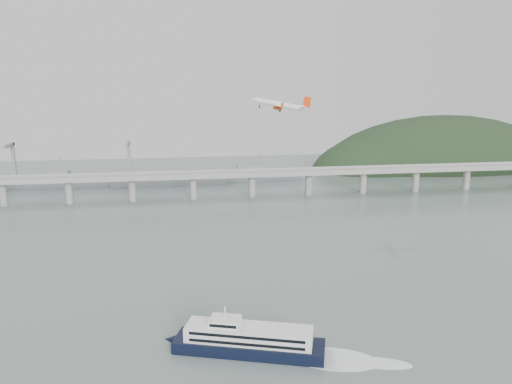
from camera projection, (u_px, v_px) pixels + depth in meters
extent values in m
plane|color=slate|center=(275.00, 292.00, 233.02)|extent=(900.00, 900.00, 0.00)
cube|color=gray|center=(229.00, 175.00, 421.72)|extent=(800.00, 22.00, 2.20)
cube|color=gray|center=(230.00, 175.00, 411.17)|extent=(800.00, 0.60, 1.80)
cube|color=gray|center=(227.00, 170.00, 431.43)|extent=(800.00, 0.60, 1.80)
cylinder|color=gray|center=(3.00, 194.00, 395.68)|extent=(6.00, 6.00, 21.00)
cylinder|color=gray|center=(69.00, 192.00, 403.53)|extent=(6.00, 6.00, 21.00)
cylinder|color=gray|center=(132.00, 190.00, 411.38)|extent=(6.00, 6.00, 21.00)
cylinder|color=gray|center=(193.00, 188.00, 419.23)|extent=(6.00, 6.00, 21.00)
cylinder|color=gray|center=(252.00, 186.00, 427.08)|extent=(6.00, 6.00, 21.00)
cylinder|color=gray|center=(308.00, 184.00, 434.93)|extent=(6.00, 6.00, 21.00)
cylinder|color=gray|center=(363.00, 182.00, 442.79)|extent=(6.00, 6.00, 21.00)
cylinder|color=gray|center=(416.00, 181.00, 450.64)|extent=(6.00, 6.00, 21.00)
cylinder|color=gray|center=(466.00, 179.00, 458.49)|extent=(6.00, 6.00, 21.00)
ellipsoid|color=black|center=(441.00, 180.00, 597.56)|extent=(320.00, 150.00, 156.00)
ellipsoid|color=black|center=(369.00, 179.00, 571.73)|extent=(140.00, 110.00, 96.00)
ellipsoid|color=black|center=(503.00, 182.00, 622.82)|extent=(220.00, 140.00, 120.00)
cube|color=slate|center=(62.00, 183.00, 469.08)|extent=(95.67, 20.15, 8.00)
cube|color=slate|center=(51.00, 175.00, 465.90)|extent=(33.90, 15.02, 8.00)
cylinder|color=slate|center=(61.00, 166.00, 465.69)|extent=(1.60, 1.60, 14.00)
cube|color=slate|center=(170.00, 181.00, 479.96)|extent=(110.55, 21.43, 8.00)
cube|color=slate|center=(158.00, 173.00, 476.54)|extent=(39.01, 16.73, 8.00)
cylinder|color=slate|center=(169.00, 164.00, 476.57)|extent=(1.60, 1.60, 14.00)
cube|color=slate|center=(260.00, 176.00, 503.74)|extent=(85.00, 13.60, 8.00)
cube|color=slate|center=(252.00, 169.00, 500.71)|extent=(29.75, 11.90, 8.00)
cylinder|color=slate|center=(260.00, 160.00, 500.35)|extent=(1.60, 1.60, 14.00)
cube|color=slate|center=(14.00, 163.00, 486.78)|extent=(3.00, 3.00, 40.00)
cube|color=slate|center=(9.00, 145.00, 473.33)|extent=(3.00, 28.00, 3.00)
cube|color=slate|center=(129.00, 160.00, 504.05)|extent=(3.00, 3.00, 40.00)
cube|color=slate|center=(128.00, 143.00, 490.60)|extent=(3.00, 28.00, 3.00)
cube|color=black|center=(249.00, 346.00, 180.28)|extent=(55.72, 29.84, 4.35)
cone|color=black|center=(171.00, 340.00, 185.01)|extent=(6.55, 5.87, 4.35)
cube|color=white|center=(249.00, 334.00, 179.25)|extent=(46.78, 24.98, 5.44)
cube|color=black|center=(246.00, 338.00, 173.65)|extent=(39.22, 13.44, 1.09)
cube|color=black|center=(246.00, 345.00, 174.20)|extent=(39.22, 13.44, 1.09)
cube|color=black|center=(252.00, 323.00, 184.24)|extent=(39.22, 13.44, 1.09)
cube|color=black|center=(252.00, 330.00, 184.80)|extent=(39.22, 13.44, 1.09)
cube|color=white|center=(225.00, 321.00, 179.77)|extent=(12.75, 10.71, 2.83)
cube|color=black|center=(223.00, 326.00, 176.05)|extent=(9.32, 3.27, 1.09)
cylinder|color=white|center=(225.00, 312.00, 179.03)|extent=(0.69, 0.69, 4.35)
ellipsoid|color=white|center=(334.00, 359.00, 175.82)|extent=(34.71, 24.90, 0.22)
ellipsoid|color=white|center=(378.00, 363.00, 173.37)|extent=(24.78, 14.97, 0.22)
cylinder|color=white|center=(279.00, 104.00, 297.81)|extent=(26.69, 12.45, 8.26)
cone|color=white|center=(254.00, 100.00, 299.18)|extent=(5.33, 4.73, 4.13)
cone|color=white|center=(306.00, 109.00, 296.31)|extent=(6.02, 4.67, 4.30)
cube|color=white|center=(281.00, 106.00, 297.90)|extent=(13.75, 32.73, 2.88)
cube|color=white|center=(304.00, 107.00, 296.28)|extent=(6.18, 11.94, 1.38)
cube|color=red|center=(307.00, 102.00, 295.62)|extent=(5.34, 1.57, 6.94)
cylinder|color=red|center=(279.00, 108.00, 303.45)|extent=(4.87, 3.55, 2.92)
cylinder|color=black|center=(275.00, 108.00, 303.63)|extent=(1.35, 2.28, 2.24)
cube|color=white|center=(279.00, 107.00, 303.28)|extent=(2.55, 0.92, 1.58)
cylinder|color=red|center=(277.00, 108.00, 293.08)|extent=(4.87, 3.55, 2.92)
cylinder|color=black|center=(274.00, 107.00, 293.26)|extent=(1.35, 2.28, 2.24)
cube|color=white|center=(277.00, 106.00, 292.91)|extent=(2.55, 0.92, 1.58)
cylinder|color=black|center=(280.00, 109.00, 300.66)|extent=(0.85, 0.43, 2.35)
cylinder|color=black|center=(280.00, 111.00, 300.85)|extent=(1.30, 0.67, 1.25)
cylinder|color=black|center=(280.00, 109.00, 295.76)|extent=(0.85, 0.43, 2.35)
cylinder|color=black|center=(279.00, 111.00, 295.95)|extent=(1.30, 0.67, 1.25)
cylinder|color=black|center=(260.00, 105.00, 299.32)|extent=(0.85, 0.43, 2.35)
cylinder|color=black|center=(259.00, 107.00, 299.51)|extent=(1.30, 0.67, 1.25)
cube|color=red|center=(286.00, 105.00, 313.54)|extent=(1.93, 0.63, 2.55)
cube|color=red|center=(282.00, 105.00, 281.50)|extent=(1.93, 0.63, 2.55)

